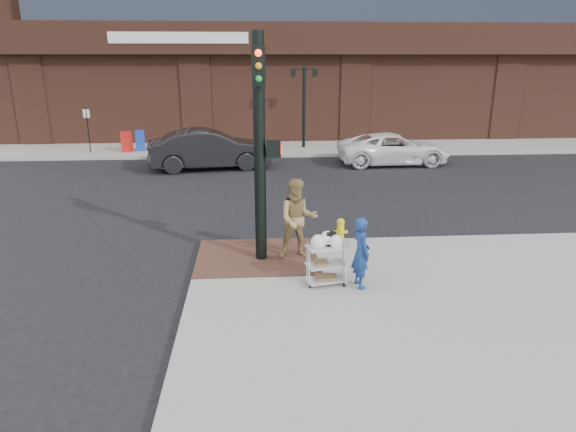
{
  "coord_description": "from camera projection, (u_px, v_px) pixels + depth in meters",
  "views": [
    {
      "loc": [
        -0.66,
        -10.32,
        4.63
      ],
      "look_at": [
        0.1,
        0.51,
        1.25
      ],
      "focal_mm": 32.0,
      "sensor_mm": 36.0,
      "label": 1
    }
  ],
  "objects": [
    {
      "name": "woman_blue",
      "position": [
        361.0,
        252.0,
        10.26
      ],
      "size": [
        0.45,
        0.6,
        1.47
      ],
      "primitive_type": "imported",
      "rotation": [
        0.0,
        0.0,
        1.78
      ],
      "color": "navy",
      "rests_on": "sidewalk_near"
    },
    {
      "name": "newsbox_blue",
      "position": [
        140.0,
        141.0,
        25.45
      ],
      "size": [
        0.48,
        0.44,
        1.01
      ],
      "primitive_type": "cube",
      "rotation": [
        0.0,
        0.0,
        0.15
      ],
      "color": "#1A39A9",
      "rests_on": "sidewalk_far"
    },
    {
      "name": "parking_sign",
      "position": [
        88.0,
        130.0,
        24.59
      ],
      "size": [
        0.05,
        0.05,
        2.2
      ],
      "primitive_type": "cylinder",
      "color": "black",
      "rests_on": "sidewalk_far"
    },
    {
      "name": "fire_hydrant",
      "position": [
        340.0,
        233.0,
        12.49
      ],
      "size": [
        0.35,
        0.25,
        0.75
      ],
      "color": "#D6C412",
      "rests_on": "sidewalk_near"
    },
    {
      "name": "lamp_post",
      "position": [
        304.0,
        99.0,
        25.84
      ],
      "size": [
        1.32,
        0.22,
        4.0
      ],
      "color": "black",
      "rests_on": "sidewalk_far"
    },
    {
      "name": "utility_cart",
      "position": [
        327.0,
        261.0,
        10.43
      ],
      "size": [
        0.88,
        0.62,
        1.11
      ],
      "color": "#B2B3B8",
      "rests_on": "sidewalk_near"
    },
    {
      "name": "sedan_dark",
      "position": [
        209.0,
        149.0,
        21.9
      ],
      "size": [
        5.36,
        2.55,
        1.7
      ],
      "primitive_type": "imported",
      "rotation": [
        0.0,
        0.0,
        1.72
      ],
      "color": "black",
      "rests_on": "ground"
    },
    {
      "name": "newsbox_red",
      "position": [
        127.0,
        142.0,
        25.11
      ],
      "size": [
        0.52,
        0.49,
        1.01
      ],
      "primitive_type": "cube",
      "rotation": [
        0.0,
        0.0,
        -0.29
      ],
      "color": "red",
      "rests_on": "sidewalk_far"
    },
    {
      "name": "brick_curb_ramp",
      "position": [
        257.0,
        256.0,
        12.02
      ],
      "size": [
        2.8,
        2.4,
        0.01
      ],
      "primitive_type": "cube",
      "color": "#502E25",
      "rests_on": "sidewalk_near"
    },
    {
      "name": "pedestrian_tan",
      "position": [
        298.0,
        219.0,
        11.69
      ],
      "size": [
        0.94,
        0.75,
        1.87
      ],
      "primitive_type": "imported",
      "rotation": [
        0.0,
        0.0,
        0.04
      ],
      "color": "olive",
      "rests_on": "sidewalk_near"
    },
    {
      "name": "minivan_white",
      "position": [
        394.0,
        149.0,
        22.92
      ],
      "size": [
        5.02,
        2.42,
        1.38
      ],
      "primitive_type": "imported",
      "rotation": [
        0.0,
        0.0,
        1.6
      ],
      "color": "white",
      "rests_on": "ground"
    },
    {
      "name": "traffic_signal_pole",
      "position": [
        261.0,
        143.0,
        11.11
      ],
      "size": [
        0.61,
        0.51,
        5.0
      ],
      "color": "black",
      "rests_on": "sidewalk_near"
    },
    {
      "name": "sidewalk_far",
      "position": [
        410.0,
        114.0,
        42.55
      ],
      "size": [
        65.0,
        36.0,
        0.15
      ],
      "primitive_type": "cube",
      "color": "gray",
      "rests_on": "ground"
    },
    {
      "name": "ground",
      "position": [
        285.0,
        277.0,
        11.25
      ],
      "size": [
        220.0,
        220.0,
        0.0
      ],
      "primitive_type": "plane",
      "color": "black",
      "rests_on": "ground"
    }
  ]
}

